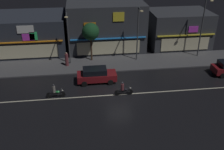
# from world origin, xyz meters

# --- Properties ---
(ground_plane) EXTENTS (140.00, 140.00, 0.00)m
(ground_plane) POSITION_xyz_m (0.00, 0.00, 0.00)
(ground_plane) COLOR black
(lane_divider_stripe) EXTENTS (33.58, 0.16, 0.01)m
(lane_divider_stripe) POSITION_xyz_m (0.00, 0.00, 0.01)
(lane_divider_stripe) COLOR beige
(lane_divider_stripe) RESTS_ON ground
(sidewalk_far) EXTENTS (35.35, 4.67, 0.14)m
(sidewalk_far) POSITION_xyz_m (0.00, 7.45, 0.07)
(sidewalk_far) COLOR #4C4C4F
(sidewalk_far) RESTS_ON ground
(storefront_left_block) EXTENTS (8.48, 6.32, 5.09)m
(storefront_left_block) POSITION_xyz_m (10.60, 12.86, 2.54)
(storefront_left_block) COLOR #383A3F
(storefront_left_block) RESTS_ON ground
(storefront_center_block) EXTENTS (9.85, 7.93, 5.04)m
(storefront_center_block) POSITION_xyz_m (-10.60, 13.67, 2.52)
(storefront_center_block) COLOR #2D333D
(storefront_center_block) RESTS_ON ground
(storefront_right_block) EXTENTS (10.50, 8.11, 6.62)m
(storefront_right_block) POSITION_xyz_m (-0.00, 13.76, 3.31)
(storefront_right_block) COLOR #383A3F
(storefront_right_block) RESTS_ON ground
(streetlamp_west) EXTENTS (0.44, 1.64, 6.47)m
(streetlamp_west) POSITION_xyz_m (-5.10, 7.82, 4.00)
(streetlamp_west) COLOR #47494C
(streetlamp_west) RESTS_ON sidewalk_far
(streetlamp_mid) EXTENTS (0.44, 1.64, 6.85)m
(streetlamp_mid) POSITION_xyz_m (3.48, 7.91, 4.20)
(streetlamp_mid) COLOR #47494C
(streetlamp_mid) RESTS_ON sidewalk_far
(streetlamp_east) EXTENTS (0.44, 1.64, 7.76)m
(streetlamp_east) POSITION_xyz_m (11.89, 8.09, 4.67)
(streetlamp_east) COLOR #47494C
(streetlamp_east) RESTS_ON sidewalk_far
(pedestrian_on_sidewalk) EXTENTS (0.41, 0.41, 1.77)m
(pedestrian_on_sidewalk) POSITION_xyz_m (-5.49, 7.40, 0.95)
(pedestrian_on_sidewalk) COLOR brown
(pedestrian_on_sidewalk) RESTS_ON sidewalk_far
(street_tree) EXTENTS (2.15, 2.15, 4.92)m
(street_tree) POSITION_xyz_m (-2.35, 8.71, 3.94)
(street_tree) COLOR #473323
(street_tree) RESTS_ON sidewalk_far
(parked_car_near_kerb) EXTENTS (4.30, 1.98, 1.67)m
(parked_car_near_kerb) POSITION_xyz_m (-2.16, 3.00, 0.87)
(parked_car_near_kerb) COLOR maroon
(parked_car_near_kerb) RESTS_ON ground
(motorcycle_lead) EXTENTS (1.90, 0.60, 1.52)m
(motorcycle_lead) POSITION_xyz_m (-6.48, 0.30, 0.63)
(motorcycle_lead) COLOR black
(motorcycle_lead) RESTS_ON ground
(motorcycle_following) EXTENTS (1.90, 0.60, 1.52)m
(motorcycle_following) POSITION_xyz_m (0.35, -0.10, 0.63)
(motorcycle_following) COLOR black
(motorcycle_following) RESTS_ON ground
(traffic_cone) EXTENTS (0.36, 0.36, 0.55)m
(traffic_cone) POSITION_xyz_m (-0.76, 4.65, 0.28)
(traffic_cone) COLOR orange
(traffic_cone) RESTS_ON ground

